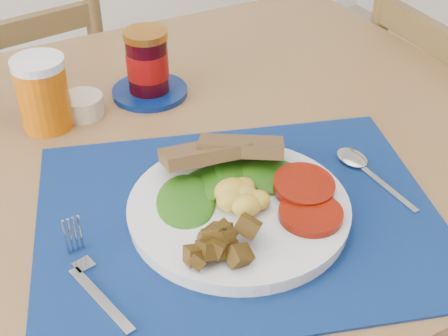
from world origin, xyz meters
name	(u,v)px	position (x,y,z in m)	size (l,w,h in m)	color
table	(93,217)	(0.00, 0.20, 0.67)	(1.40, 0.90, 0.75)	brown
chair_far	(7,74)	(0.01, 0.89, 0.59)	(0.49, 0.47, 1.16)	brown
placemat	(239,216)	(0.14, 0.01, 0.75)	(0.51, 0.40, 0.00)	#040A32
breakfast_plate	(236,207)	(0.14, 0.01, 0.77)	(0.28, 0.28, 0.07)	silver
fork	(90,277)	(-0.06, -0.01, 0.76)	(0.04, 0.17, 0.00)	#B2B5BA
spoon	(364,169)	(0.35, 0.01, 0.76)	(0.04, 0.16, 0.00)	#B2B5BA
juice_glass	(43,95)	(-0.01, 0.35, 0.80)	(0.08, 0.08, 0.11)	#BF5605
ramekin	(83,105)	(0.05, 0.35, 0.77)	(0.07, 0.07, 0.03)	#C5B390
jam_on_saucer	(148,67)	(0.17, 0.36, 0.80)	(0.13, 0.13, 0.12)	#051A56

